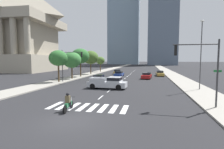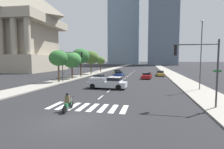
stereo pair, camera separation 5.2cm
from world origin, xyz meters
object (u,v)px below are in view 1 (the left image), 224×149
street_tree_fifth (100,61)px  street_tree_fourth (91,57)px  sedan_red_1 (147,76)px  sedan_black_4 (99,78)px  traffic_signal_near (200,61)px  sedan_blue_3 (119,74)px  motorcycle_trailing (68,104)px  street_tree_second (72,60)px  street_tree_nearest (58,58)px  traffic_signal_far (70,60)px  sedan_gold_0 (118,72)px  sedan_gold_2 (160,74)px  pickup_truck (109,83)px  street_lamp_east (201,51)px  street_tree_third (80,56)px

street_tree_fifth → street_tree_fourth: bearing=-90.0°
street_tree_fourth → sedan_red_1: bearing=-26.5°
sedan_black_4 → traffic_signal_near: (13.39, -16.17, 3.36)m
sedan_blue_3 → street_tree_fourth: size_ratio=0.68×
sedan_red_1 → motorcycle_trailing: bearing=-7.0°
street_tree_second → motorcycle_trailing: bearing=-66.0°
sedan_black_4 → street_tree_second: size_ratio=0.87×
street_tree_nearest → traffic_signal_far: bearing=19.9°
sedan_gold_0 → sedan_gold_2: (11.55, -3.82, 0.01)m
pickup_truck → street_tree_fourth: (-10.23, 22.11, 3.92)m
street_lamp_east → sedan_blue_3: bearing=128.1°
sedan_red_1 → street_tree_second: street_tree_second is taller
sedan_blue_3 → street_tree_second: street_tree_second is taller
sedan_blue_3 → sedan_gold_2: bearing=-71.7°
street_lamp_east → street_tree_third: street_lamp_east is taller
street_tree_second → traffic_signal_near: bearing=-42.5°
pickup_truck → sedan_gold_0: pickup_truck is taller
street_tree_fourth → street_tree_fifth: 9.82m
sedan_blue_3 → pickup_truck: bearing=-172.0°
pickup_truck → sedan_blue_3: (-1.68, 18.59, -0.23)m
motorcycle_trailing → sedan_blue_3: size_ratio=0.48×
traffic_signal_near → street_lamp_east: (2.52, 9.26, 1.34)m
pickup_truck → sedan_gold_0: 25.39m
sedan_red_1 → sedan_black_4: size_ratio=0.95×
sedan_red_1 → street_tree_fifth: street_tree_fifth is taller
traffic_signal_far → sedan_blue_3: bearing=63.7°
traffic_signal_near → street_tree_third: size_ratio=0.85×
sedan_gold_2 → sedan_blue_3: (-10.01, -2.77, -0.02)m
sedan_black_4 → street_tree_third: (-6.47, 6.79, 4.38)m
pickup_truck → traffic_signal_far: traffic_signal_far is taller
sedan_gold_0 → street_tree_third: street_tree_third is taller
sedan_gold_2 → street_tree_nearest: 25.41m
pickup_truck → sedan_blue_3: 18.67m
street_tree_fourth → street_tree_nearest: bearing=-90.0°
street_lamp_east → street_tree_fifth: (-22.38, 30.90, -1.43)m
pickup_truck → sedan_gold_2: bearing=72.1°
sedan_red_1 → street_tree_nearest: 18.71m
pickup_truck → sedan_gold_2: 22.93m
street_tree_nearest → pickup_truck: bearing=-23.3°
sedan_blue_3 → sedan_black_4: size_ratio=0.90×
sedan_gold_0 → sedan_red_1: sedan_red_1 is taller
street_tree_fifth → motorcycle_trailing: bearing=-77.7°
traffic_signal_near → street_lamp_east: 9.69m
street_lamp_east → pickup_truck: bearing=-175.4°
street_tree_second → street_lamp_east: bearing=-21.8°
sedan_blue_3 → street_tree_second: 12.64m
pickup_truck → sedan_blue_3: bearing=98.6°
traffic_signal_near → street_tree_third: bearing=-49.2°
traffic_signal_far → street_tree_fourth: bearing=96.3°
street_tree_nearest → street_tree_third: size_ratio=0.85×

